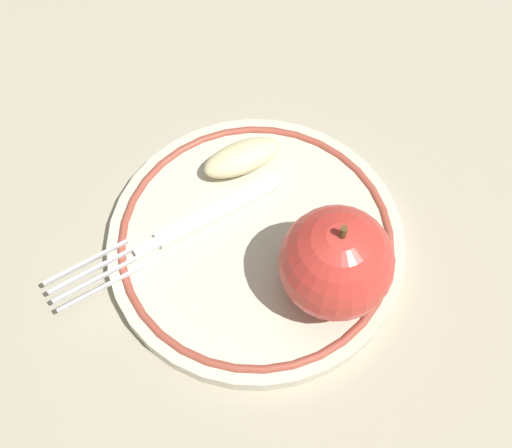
{
  "coord_description": "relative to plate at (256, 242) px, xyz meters",
  "views": [
    {
      "loc": [
        -0.06,
        0.22,
        0.48
      ],
      "look_at": [
        0.02,
        -0.01,
        0.04
      ],
      "focal_mm": 50.0,
      "sensor_mm": 36.0,
      "label": 1
    }
  ],
  "objects": [
    {
      "name": "fork",
      "position": [
        0.06,
        0.02,
        0.01
      ],
      "size": [
        0.13,
        0.16,
        0.0
      ],
      "rotation": [
        0.0,
        0.0,
        0.88
      ],
      "color": "silver",
      "rests_on": "plate"
    },
    {
      "name": "apple_red_whole",
      "position": [
        -0.06,
        0.02,
        0.05
      ],
      "size": [
        0.08,
        0.08,
        0.09
      ],
      "color": "red",
      "rests_on": "plate"
    },
    {
      "name": "apple_slice_front",
      "position": [
        0.03,
        -0.06,
        0.02
      ],
      "size": [
        0.06,
        0.06,
        0.02
      ],
      "primitive_type": "ellipsoid",
      "rotation": [
        0.0,
        0.0,
        0.78
      ],
      "color": "beige",
      "rests_on": "plate"
    },
    {
      "name": "ground_plane",
      "position": [
        -0.02,
        0.01,
        -0.01
      ],
      "size": [
        2.0,
        2.0,
        0.0
      ],
      "primitive_type": "plane",
      "color": "#AEA28B"
    },
    {
      "name": "plate",
      "position": [
        0.0,
        0.0,
        0.0
      ],
      "size": [
        0.22,
        0.22,
        0.02
      ],
      "color": "beige",
      "rests_on": "ground_plane"
    }
  ]
}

